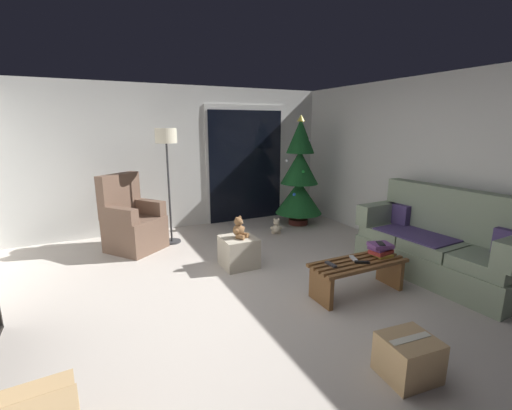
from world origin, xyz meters
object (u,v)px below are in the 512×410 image
at_px(coffee_table, 358,272).
at_px(floor_lamp, 167,147).
at_px(teddy_bear_chestnut, 239,229).
at_px(cardboard_box_taped_mid_floor, 408,357).
at_px(remote_silver, 354,259).
at_px(ottoman, 239,252).
at_px(christmas_tree, 299,177).
at_px(teddy_bear_cream_by_tree, 276,227).
at_px(couch, 440,245).
at_px(cell_phone, 381,243).
at_px(remote_black, 362,262).
at_px(armchair, 132,223).
at_px(book_stack, 380,249).
at_px(remote_graphite, 331,264).

xyz_separation_m(coffee_table, floor_lamp, (-1.46, 2.63, 1.25)).
height_order(teddy_bear_chestnut, cardboard_box_taped_mid_floor, teddy_bear_chestnut).
distance_m(remote_silver, ottoman, 1.51).
bearing_deg(remote_silver, coffee_table, -56.89).
distance_m(christmas_tree, teddy_bear_cream_by_tree, 1.09).
xyz_separation_m(floor_lamp, cardboard_box_taped_mid_floor, (0.89, -3.80, -1.35)).
bearing_deg(couch, ottoman, 146.87).
height_order(couch, cell_phone, couch).
bearing_deg(cell_phone, remote_black, -138.45).
bearing_deg(armchair, cardboard_box_taped_mid_floor, -68.53).
bearing_deg(book_stack, christmas_tree, 77.23).
relative_size(remote_silver, book_stack, 0.57).
bearing_deg(coffee_table, remote_graphite, 173.07).
bearing_deg(couch, cardboard_box_taped_mid_floor, -148.47).
distance_m(book_stack, cell_phone, 0.07).
bearing_deg(teddy_bear_chestnut, christmas_tree, 37.01).
xyz_separation_m(floor_lamp, teddy_bear_cream_by_tree, (1.70, -0.37, -1.38)).
relative_size(remote_silver, teddy_bear_cream_by_tree, 0.55).
relative_size(couch, book_stack, 7.17).
xyz_separation_m(coffee_table, book_stack, (0.34, 0.02, 0.20)).
bearing_deg(remote_black, book_stack, 134.52).
bearing_deg(couch, remote_silver, 173.56).
distance_m(christmas_tree, floor_lamp, 2.46).
height_order(book_stack, ottoman, book_stack).
distance_m(teddy_bear_chestnut, teddy_bear_cream_by_tree, 1.54).
relative_size(cell_phone, teddy_bear_cream_by_tree, 0.50).
bearing_deg(floor_lamp, couch, -45.39).
xyz_separation_m(couch, remote_graphite, (-1.56, 0.12, -0.01)).
bearing_deg(floor_lamp, armchair, -174.53).
relative_size(ottoman, cardboard_box_taped_mid_floor, 1.06).
distance_m(couch, remote_black, 1.22).
height_order(cell_phone, floor_lamp, floor_lamp).
distance_m(coffee_table, teddy_bear_cream_by_tree, 2.28).
relative_size(couch, floor_lamp, 1.11).
relative_size(remote_black, floor_lamp, 0.09).
xyz_separation_m(remote_graphite, cardboard_box_taped_mid_floor, (-0.22, -1.21, -0.24)).
bearing_deg(floor_lamp, coffee_table, -61.05).
bearing_deg(christmas_tree, teddy_bear_cream_by_tree, -151.75).
height_order(couch, ottoman, couch).
xyz_separation_m(coffee_table, remote_silver, (-0.01, 0.06, 0.14)).
relative_size(armchair, ottoman, 2.57).
height_order(teddy_bear_cream_by_tree, cardboard_box_taped_mid_floor, cardboard_box_taped_mid_floor).
relative_size(teddy_bear_chestnut, teddy_bear_cream_by_tree, 1.00).
xyz_separation_m(remote_graphite, teddy_bear_cream_by_tree, (0.59, 2.22, -0.27)).
distance_m(remote_graphite, christmas_tree, 2.92).
height_order(remote_silver, teddy_bear_cream_by_tree, remote_silver).
height_order(remote_silver, book_stack, book_stack).
bearing_deg(cell_phone, book_stack, 57.76).
height_order(ottoman, teddy_bear_chestnut, teddy_bear_chestnut).
bearing_deg(couch, coffee_table, 176.37).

